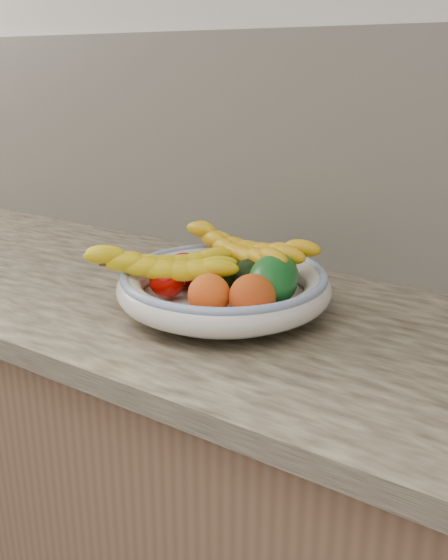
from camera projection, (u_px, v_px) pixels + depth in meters
kitchen_counter at (231, 499)px, 1.31m from camera, size 2.44×0.66×1.40m
fruit_bowl at (224, 286)px, 1.13m from camera, size 0.39×0.39×0.08m
clementine_back_left at (242, 267)px, 1.22m from camera, size 0.06×0.06×0.04m
clementine_back_right at (264, 270)px, 1.20m from camera, size 0.06×0.06×0.05m
tomato_left at (184, 270)px, 1.18m from camera, size 0.09×0.09×0.06m
tomato_near_left at (167, 281)px, 1.12m from camera, size 0.07×0.07×0.06m
avocado_center at (219, 277)px, 1.13m from camera, size 0.11×0.12×0.07m
avocado_right at (259, 278)px, 1.13m from camera, size 0.14×0.13×0.08m
green_mango at (273, 280)px, 1.08m from camera, size 0.14×0.16×0.12m
peach_front at (209, 295)px, 1.04m from camera, size 0.08×0.08×0.07m
peach_right at (252, 297)px, 1.02m from camera, size 0.10×0.10×0.08m
banana_bunch_back at (243, 254)px, 1.19m from camera, size 0.33×0.18×0.09m
banana_bunch_front at (162, 270)px, 1.12m from camera, size 0.29×0.27×0.08m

